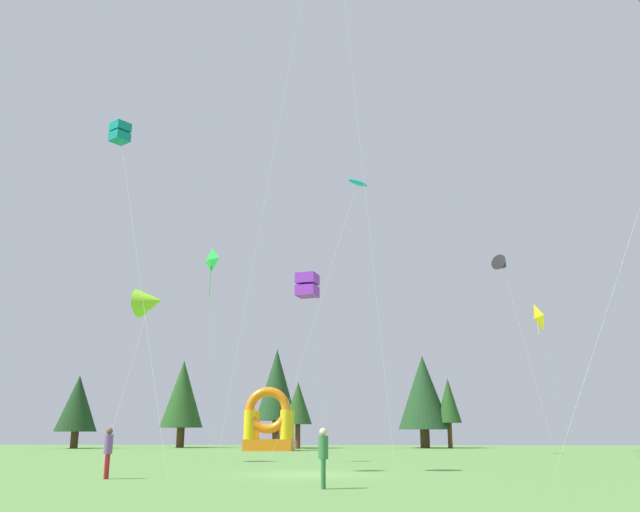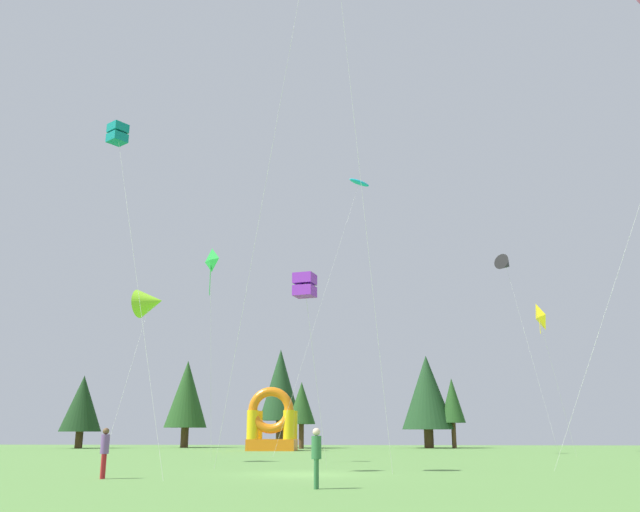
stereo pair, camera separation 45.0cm
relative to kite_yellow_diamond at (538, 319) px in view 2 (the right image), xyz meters
name	(u,v)px [view 2 (the right image)]	position (x,y,z in m)	size (l,w,h in m)	color
ground_plane	(302,474)	(-14.16, -17.37, -8.89)	(120.00, 120.00, 0.00)	#5B8C42
kite_yellow_diamond	(538,319)	(0.00, 0.00, 0.00)	(2.96, 3.77, 9.58)	yellow
kite_black_delta	(505,264)	(0.87, 12.73, 6.94)	(3.57, 3.50, 16.68)	black
kite_cyan_parafoil	(359,183)	(-11.80, 4.40, 11.62)	(6.90, 4.94, 20.97)	#19B7CC
kite_green_diamond	(210,262)	(-20.40, -8.32, 2.16)	(0.86, 3.19, 11.63)	green
kite_teal_box	(118,134)	(-22.29, -18.67, 5.41)	(4.20, 3.17, 14.77)	#0C7F7A
kite_lime_delta	(150,302)	(-23.84, -8.01, -0.06)	(1.89, 4.64, 9.72)	#8CD826
kite_purple_box	(305,285)	(-14.20, -16.30, -0.99)	(1.34, 3.51, 8.42)	purple
person_left_edge	(316,452)	(-13.11, -24.29, -7.85)	(0.33, 0.33, 1.75)	#33723F
person_midfield	(105,448)	(-21.11, -20.39, -7.83)	(0.31, 0.31, 1.78)	#B21E26
inflatable_yellow_castle	(272,428)	(-19.97, 16.32, -6.91)	(4.25, 3.63, 5.52)	orange
tree_row_0	(82,404)	(-40.76, 23.83, -4.45)	(4.20, 4.20, 7.30)	#4C331E
tree_row_1	(187,394)	(-30.82, 27.51, -3.33)	(4.54, 4.54, 9.15)	#4C331E
tree_row_2	(280,385)	(-20.55, 26.67, -2.46)	(4.33, 4.33, 10.21)	#4C331E
tree_row_3	(302,403)	(-17.99, 23.50, -4.51)	(2.81, 2.81, 6.52)	#4C331E
tree_row_4	(427,392)	(-5.08, 27.18, -3.25)	(5.43, 5.43, 9.49)	#4C331E
tree_row_5	(452,401)	(-2.61, 26.33, -4.18)	(2.55, 2.55, 7.04)	#4C331E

